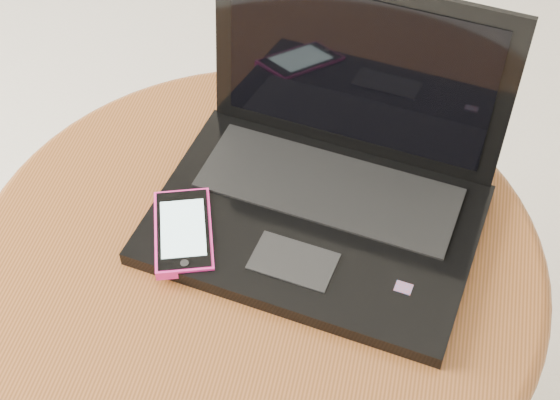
# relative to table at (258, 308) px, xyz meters

# --- Properties ---
(table) EXTENTS (0.65, 0.65, 0.51)m
(table) POSITION_rel_table_xyz_m (0.00, 0.00, 0.00)
(table) COLOR #4C2612
(table) RESTS_ON ground
(laptop) EXTENTS (0.39, 0.33, 0.24)m
(laptop) POSITION_rel_table_xyz_m (0.06, 0.08, 0.15)
(laptop) COLOR black
(laptop) RESTS_ON table
(phone_black) EXTENTS (0.08, 0.11, 0.01)m
(phone_black) POSITION_rel_table_xyz_m (-0.07, 0.00, 0.11)
(phone_black) COLOR black
(phone_black) RESTS_ON table
(phone_pink) EXTENTS (0.10, 0.13, 0.01)m
(phone_pink) POSITION_rel_table_xyz_m (-0.08, -0.00, 0.13)
(phone_pink) COLOR #FF2895
(phone_pink) RESTS_ON phone_black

